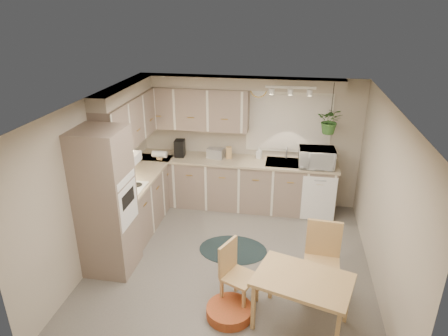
{
  "coord_description": "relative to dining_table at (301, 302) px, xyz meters",
  "views": [
    {
      "loc": [
        0.74,
        -4.86,
        3.59
      ],
      "look_at": [
        -0.2,
        0.55,
        1.29
      ],
      "focal_mm": 32.0,
      "sensor_mm": 36.0,
      "label": 1
    }
  ],
  "objects": [
    {
      "name": "wall_left",
      "position": [
        -2.99,
        1.07,
        0.86
      ],
      "size": [
        0.04,
        4.2,
        2.4
      ],
      "primitive_type": "cube",
      "color": "#B1A592",
      "rests_on": "floor"
    },
    {
      "name": "window_blinds",
      "position": [
        -0.29,
        3.14,
        1.26
      ],
      "size": [
        1.4,
        0.02,
        1.0
      ],
      "primitive_type": "cube",
      "color": "white",
      "rests_on": "wall_back"
    },
    {
      "name": "wall_back",
      "position": [
        -0.99,
        3.17,
        0.86
      ],
      "size": [
        4.0,
        0.04,
        2.4
      ],
      "primitive_type": "cube",
      "color": "#B1A592",
      "rests_on": "floor"
    },
    {
      "name": "braided_rug",
      "position": [
        -1.02,
        1.41,
        -0.33
      ],
      "size": [
        1.06,
        0.8,
        0.01
      ],
      "primitive_type": "ellipsoid",
      "rotation": [
        0.0,
        0.0,
        0.0
      ],
      "color": "black",
      "rests_on": "floor"
    },
    {
      "name": "window_frame",
      "position": [
        -0.29,
        3.15,
        1.26
      ],
      "size": [
        1.5,
        0.02,
        1.1
      ],
      "primitive_type": "cube",
      "color": "beige",
      "rests_on": "wall_back"
    },
    {
      "name": "dishwasher_front",
      "position": [
        0.31,
        2.56,
        0.09
      ],
      "size": [
        0.58,
        0.02,
        0.83
      ],
      "primitive_type": "cube",
      "color": "white",
      "rests_on": "base_cab_back"
    },
    {
      "name": "track_light_bar",
      "position": [
        -0.29,
        2.62,
        1.99
      ],
      "size": [
        0.8,
        0.04,
        0.04
      ],
      "primitive_type": "cube",
      "color": "white",
      "rests_on": "ceiling"
    },
    {
      "name": "floor",
      "position": [
        -0.99,
        1.07,
        -0.34
      ],
      "size": [
        4.2,
        4.2,
        0.0
      ],
      "primitive_type": "plane",
      "color": "slate",
      "rests_on": "ground"
    },
    {
      "name": "soffit_left",
      "position": [
        -2.84,
        2.07,
        1.96
      ],
      "size": [
        0.3,
        2.0,
        0.2
      ],
      "primitive_type": "cube",
      "color": "#B1A592",
      "rests_on": "wall_left"
    },
    {
      "name": "coffee_maker",
      "position": [
        -2.24,
        2.87,
        0.76
      ],
      "size": [
        0.19,
        0.23,
        0.31
      ],
      "primitive_type": "cube",
      "rotation": [
        0.0,
        0.0,
        0.08
      ],
      "color": "black",
      "rests_on": "counter_back"
    },
    {
      "name": "soffit_back",
      "position": [
        -1.19,
        3.02,
        1.96
      ],
      "size": [
        3.6,
        0.3,
        0.2
      ],
      "primitive_type": "cube",
      "color": "#B1A592",
      "rests_on": "wall_back"
    },
    {
      "name": "hanging_plant",
      "position": [
        0.39,
        2.77,
        1.38
      ],
      "size": [
        0.48,
        0.52,
        0.35
      ],
      "primitive_type": "imported",
      "rotation": [
        0.0,
        0.0,
        -0.21
      ],
      "color": "#336127",
      "rests_on": "ceiling"
    },
    {
      "name": "cooktop",
      "position": [
        -2.67,
        1.37,
        0.61
      ],
      "size": [
        0.52,
        0.58,
        0.02
      ],
      "primitive_type": "cube",
      "color": "white",
      "rests_on": "counter_left"
    },
    {
      "name": "upper_cab_left",
      "position": [
        -2.82,
        2.07,
        1.49
      ],
      "size": [
        0.35,
        2.0,
        0.75
      ],
      "primitive_type": "cube",
      "color": "#7E6D5E",
      "rests_on": "wall_left"
    },
    {
      "name": "base_cab_left",
      "position": [
        -2.69,
        1.94,
        0.11
      ],
      "size": [
        0.6,
        1.85,
        0.9
      ],
      "primitive_type": "cube",
      "color": "#7E6D5E",
      "rests_on": "floor"
    },
    {
      "name": "soap_bottle",
      "position": [
        -0.79,
        3.02,
        0.65
      ],
      "size": [
        0.14,
        0.22,
        0.09
      ],
      "primitive_type": "imported",
      "rotation": [
        0.0,
        0.0,
        -0.23
      ],
      "color": "white",
      "rests_on": "counter_back"
    },
    {
      "name": "ceiling",
      "position": [
        -0.99,
        1.07,
        2.06
      ],
      "size": [
        4.2,
        4.2,
        0.0
      ],
      "primitive_type": "plane",
      "color": "white",
      "rests_on": "wall_back"
    },
    {
      "name": "sink",
      "position": [
        -0.29,
        2.87,
        0.56
      ],
      "size": [
        0.7,
        0.48,
        0.1
      ],
      "primitive_type": "cube",
      "color": "#A1A4A9",
      "rests_on": "counter_back"
    },
    {
      "name": "microwave",
      "position": [
        0.22,
        2.77,
        0.81
      ],
      "size": [
        0.62,
        0.36,
        0.41
      ],
      "primitive_type": "imported",
      "rotation": [
        0.0,
        0.0,
        0.04
      ],
      "color": "white",
      "rests_on": "counter_back"
    },
    {
      "name": "counter_back",
      "position": [
        -1.19,
        2.86,
        0.58
      ],
      "size": [
        3.64,
        0.64,
        0.04
      ],
      "primitive_type": "cube",
      "color": "tan",
      "rests_on": "base_cab_back"
    },
    {
      "name": "upper_cab_back",
      "position": [
        -1.99,
        2.99,
        1.49
      ],
      "size": [
        2.0,
        0.35,
        0.75
      ],
      "primitive_type": "cube",
      "color": "#7E6D5E",
      "rests_on": "wall_back"
    },
    {
      "name": "wall_front",
      "position": [
        -0.99,
        -1.03,
        0.86
      ],
      "size": [
        4.0,
        0.04,
        2.4
      ],
      "primitive_type": "cube",
      "color": "#B1A592",
      "rests_on": "floor"
    },
    {
      "name": "base_cab_back",
      "position": [
        -1.19,
        2.87,
        0.11
      ],
      "size": [
        3.6,
        0.6,
        0.9
      ],
      "primitive_type": "cube",
      "color": "#7E6D5E",
      "rests_on": "floor"
    },
    {
      "name": "chair_back",
      "position": [
        0.25,
        0.57,
        0.16
      ],
      "size": [
        0.5,
        0.5,
        1.01
      ],
      "primitive_type": "cube",
      "rotation": [
        0.0,
        0.0,
        3.07
      ],
      "color": "tan",
      "rests_on": "floor"
    },
    {
      "name": "dining_table",
      "position": [
        0.0,
        0.0,
        0.0
      ],
      "size": [
        1.24,
        0.99,
        0.68
      ],
      "primitive_type": "cube",
      "rotation": [
        0.0,
        0.0,
        -0.29
      ],
      "color": "tan",
      "rests_on": "floor"
    },
    {
      "name": "pet_bed",
      "position": [
        -0.85,
        0.0,
        -0.27
      ],
      "size": [
        0.61,
        0.61,
        0.13
      ],
      "primitive_type": "cylinder",
      "rotation": [
        0.0,
        0.0,
        0.08
      ],
      "color": "#BC3F25",
      "rests_on": "floor"
    },
    {
      "name": "wall_clock",
      "position": [
        -0.84,
        3.14,
        1.84
      ],
      "size": [
        0.3,
        0.03,
        0.3
      ],
      "primitive_type": "cylinder",
      "rotation": [
        1.57,
        0.0,
        0.0
      ],
      "color": "gold",
      "rests_on": "wall_back"
    },
    {
      "name": "counter_left",
      "position": [
        -2.68,
        1.94,
        0.58
      ],
      "size": [
        0.64,
        1.89,
        0.04
      ],
      "primitive_type": "cube",
      "color": "tan",
      "rests_on": "base_cab_left"
    },
    {
      "name": "oven_stack",
      "position": [
        -2.67,
        0.69,
        0.71
      ],
      "size": [
        0.65,
        0.65,
        2.1
      ],
      "primitive_type": "cube",
      "color": "#7E6D5E",
      "rests_on": "floor"
    },
    {
      "name": "toaster",
      "position": [
        -1.58,
        2.89,
        0.69
      ],
      "size": [
        0.32,
        0.21,
        0.18
      ],
      "primitive_type": "cube",
      "rotation": [
        0.0,
        0.0,
        -0.16
      ],
      "color": "#A1A4A9",
      "rests_on": "counter_back"
    },
    {
      "name": "range_hood",
      "position": [
        -2.69,
        1.37,
        1.06
      ],
      "size": [
        0.4,
        0.6,
        0.14
      ],
      "primitive_type": "cube",
      "color": "white",
      "rests_on": "upper_cab_left"
    },
    {
      "name": "wall_right",
      "position": [
        1.01,
        1.07,
        0.86
      ],
      "size": [
        0.04,
        4.2,
        2.4
      ],
      "primitive_type": "cube",
      "color": "#B1A592",
      "rests_on": "floor"
    },
    {
      "name": "wall_oven_face",
      "position": [
        -2.35,
        0.69,
        0.71
      ],
      "size": [
        0.02,
        0.56,
        0.58
      ],
      "primitive_type": "cube",
      "color": "white",
      "rests_on": "oven_stack"
    },
    {
      "name": "chair_left",
      "position": [
        -0.76,
        0.25,
        0.09
      ],
      "size": [
        0.53,
        0.53,
        0.85
      ],
      "primitive_type": "cube",
      "rotation": [
        0.0,
        0.0,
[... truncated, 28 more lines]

